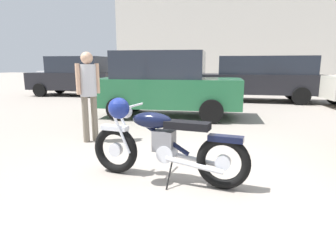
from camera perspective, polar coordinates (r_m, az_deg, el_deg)
ground_plane at (r=3.95m, az=3.92°, el=-9.49°), size 80.00×80.00×0.00m
vintage_motorcycle at (r=3.63m, az=-1.43°, el=-3.24°), size 2.08×0.73×1.07m
bystander at (r=5.63m, az=-15.24°, el=7.24°), size 0.30×0.39×1.66m
dark_sedan_left at (r=8.15m, az=-0.43°, el=8.27°), size 4.04×2.10×1.78m
red_hatchback_near at (r=17.47m, az=-17.60°, el=9.69°), size 4.10×2.24×1.78m
silver_sedan_mid at (r=12.18m, az=17.45°, el=9.06°), size 4.77×2.12×1.74m
blue_hatchback_right at (r=14.42m, az=-17.74°, el=9.32°), size 4.02×2.06×1.78m
industrial_building at (r=32.54m, az=13.49°, el=18.24°), size 23.10×10.71×18.81m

